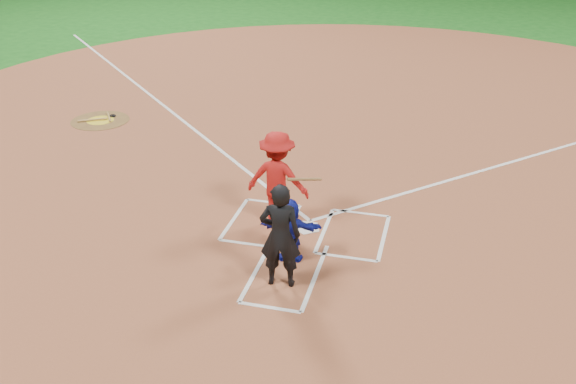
% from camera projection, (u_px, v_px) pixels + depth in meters
% --- Properties ---
extents(ground, '(120.00, 120.00, 0.00)m').
position_uv_depth(ground, '(307.00, 228.00, 13.27)').
color(ground, '#165817').
rests_on(ground, ground).
extents(home_plate_dirt, '(28.00, 28.00, 0.01)m').
position_uv_depth(home_plate_dirt, '(354.00, 128.00, 18.46)').
color(home_plate_dirt, brown).
rests_on(home_plate_dirt, ground).
extents(home_plate, '(0.60, 0.60, 0.02)m').
position_uv_depth(home_plate, '(307.00, 228.00, 13.26)').
color(home_plate, silver).
rests_on(home_plate, home_plate_dirt).
extents(on_deck_circle, '(1.70, 1.70, 0.01)m').
position_uv_depth(on_deck_circle, '(100.00, 120.00, 18.97)').
color(on_deck_circle, brown).
rests_on(on_deck_circle, home_plate_dirt).
extents(on_deck_logo, '(0.80, 0.80, 0.00)m').
position_uv_depth(on_deck_logo, '(100.00, 120.00, 18.97)').
color(on_deck_logo, gold).
rests_on(on_deck_logo, on_deck_circle).
extents(on_deck_bat_a, '(0.53, 0.73, 0.06)m').
position_uv_depth(on_deck_bat_a, '(109.00, 117.00, 19.14)').
color(on_deck_bat_a, '#A0783B').
rests_on(on_deck_bat_a, on_deck_circle).
extents(on_deck_bat_b, '(0.75, 0.49, 0.06)m').
position_uv_depth(on_deck_bat_b, '(92.00, 120.00, 18.91)').
color(on_deck_bat_b, '#A4783C').
rests_on(on_deck_bat_b, on_deck_circle).
extents(bat_weight_donut, '(0.19, 0.19, 0.05)m').
position_uv_depth(bat_weight_donut, '(113.00, 116.00, 19.26)').
color(bat_weight_donut, black).
rests_on(bat_weight_donut, on_deck_circle).
extents(catcher, '(1.20, 0.50, 1.26)m').
position_uv_depth(catcher, '(290.00, 230.00, 11.92)').
color(catcher, '#121A93').
rests_on(catcher, home_plate_dirt).
extents(umpire, '(0.78, 0.57, 1.97)m').
position_uv_depth(umpire, '(280.00, 236.00, 11.05)').
color(umpire, black).
rests_on(umpire, home_plate_dirt).
extents(chalk_markings, '(28.35, 17.32, 0.01)m').
position_uv_depth(chalk_markings, '(350.00, 136.00, 17.84)').
color(chalk_markings, white).
rests_on(chalk_markings, home_plate_dirt).
extents(batter_at_plate, '(1.57, 0.90, 2.02)m').
position_uv_depth(batter_at_plate, '(277.00, 179.00, 13.03)').
color(batter_at_plate, '#B61614').
rests_on(batter_at_plate, home_plate_dirt).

